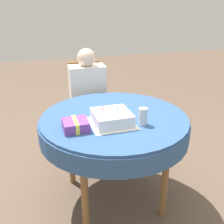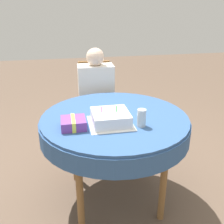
{
  "view_description": "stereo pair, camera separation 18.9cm",
  "coord_description": "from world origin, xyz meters",
  "px_view_note": "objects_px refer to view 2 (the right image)",
  "views": [
    {
      "loc": [
        -0.54,
        -1.7,
        1.54
      ],
      "look_at": [
        -0.03,
        -0.03,
        0.8
      ],
      "focal_mm": 42.0,
      "sensor_mm": 36.0,
      "label": 1
    },
    {
      "loc": [
        -0.36,
        -1.74,
        1.54
      ],
      "look_at": [
        -0.03,
        -0.03,
        0.8
      ],
      "focal_mm": 42.0,
      "sensor_mm": 36.0,
      "label": 2
    }
  ],
  "objects_px": {
    "birthday_cake": "(111,118)",
    "drinking_glass": "(142,118)",
    "gift_box": "(73,123)",
    "person": "(96,94)",
    "chair": "(96,105)"
  },
  "relations": [
    {
      "from": "chair",
      "to": "person",
      "type": "xyz_separation_m",
      "value": [
        -0.0,
        -0.09,
        0.16
      ]
    },
    {
      "from": "birthday_cake",
      "to": "drinking_glass",
      "type": "distance_m",
      "value": 0.22
    },
    {
      "from": "drinking_glass",
      "to": "gift_box",
      "type": "bearing_deg",
      "value": 171.88
    },
    {
      "from": "birthday_cake",
      "to": "gift_box",
      "type": "distance_m",
      "value": 0.26
    },
    {
      "from": "drinking_glass",
      "to": "gift_box",
      "type": "relative_size",
      "value": 0.71
    },
    {
      "from": "person",
      "to": "birthday_cake",
      "type": "xyz_separation_m",
      "value": [
        -0.02,
        -0.85,
        0.12
      ]
    },
    {
      "from": "person",
      "to": "gift_box",
      "type": "relative_size",
      "value": 6.61
    },
    {
      "from": "person",
      "to": "chair",
      "type": "bearing_deg",
      "value": 90.0
    },
    {
      "from": "person",
      "to": "drinking_glass",
      "type": "distance_m",
      "value": 0.96
    },
    {
      "from": "chair",
      "to": "drinking_glass",
      "type": "xyz_separation_m",
      "value": [
        0.18,
        -1.03,
        0.29
      ]
    },
    {
      "from": "birthday_cake",
      "to": "drinking_glass",
      "type": "height_order",
      "value": "birthday_cake"
    },
    {
      "from": "drinking_glass",
      "to": "birthday_cake",
      "type": "bearing_deg",
      "value": 157.44
    },
    {
      "from": "birthday_cake",
      "to": "gift_box",
      "type": "height_order",
      "value": "birthday_cake"
    },
    {
      "from": "drinking_glass",
      "to": "gift_box",
      "type": "height_order",
      "value": "drinking_glass"
    },
    {
      "from": "person",
      "to": "drinking_glass",
      "type": "relative_size",
      "value": 9.3
    }
  ]
}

